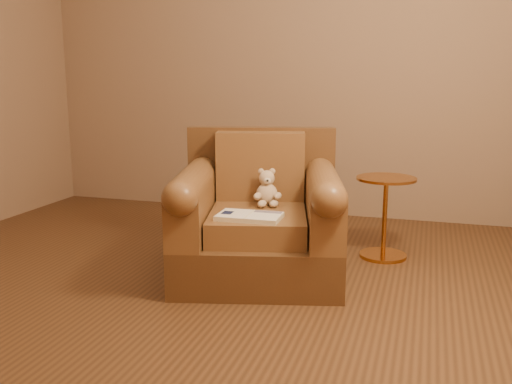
# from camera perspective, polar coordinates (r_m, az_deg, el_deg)

# --- Properties ---
(floor) EXTENTS (4.00, 4.00, 0.00)m
(floor) POSITION_cam_1_polar(r_m,az_deg,el_deg) (3.19, -8.30, -9.85)
(floor) COLOR #54341D
(floor) RESTS_ON ground
(armchair) EXTENTS (1.12, 1.08, 0.84)m
(armchair) POSITION_cam_1_polar(r_m,az_deg,el_deg) (3.35, 0.27, -2.85)
(armchair) COLOR #54351C
(armchair) RESTS_ON floor
(teddy_bear) EXTENTS (0.16, 0.19, 0.22)m
(teddy_bear) POSITION_cam_1_polar(r_m,az_deg,el_deg) (3.39, 1.10, 0.09)
(teddy_bear) COLOR #CAAE8E
(teddy_bear) RESTS_ON armchair
(guidebook) EXTENTS (0.35, 0.21, 0.03)m
(guidebook) POSITION_cam_1_polar(r_m,az_deg,el_deg) (3.07, -0.67, -2.46)
(guidebook) COLOR beige
(guidebook) RESTS_ON armchair
(side_table) EXTENTS (0.38, 0.38, 0.53)m
(side_table) POSITION_cam_1_polar(r_m,az_deg,el_deg) (3.74, 12.75, -2.22)
(side_table) COLOR #BF7B34
(side_table) RESTS_ON floor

